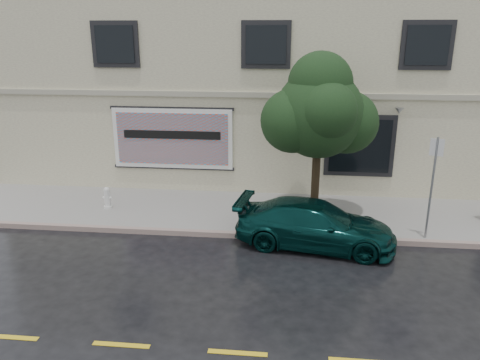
# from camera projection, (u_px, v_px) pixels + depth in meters

# --- Properties ---
(ground) EXTENTS (90.00, 90.00, 0.00)m
(ground) POSITION_uv_depth(u_px,v_px,m) (253.00, 263.00, 11.88)
(ground) COLOR black
(ground) RESTS_ON ground
(sidewalk) EXTENTS (20.00, 3.50, 0.15)m
(sidewalk) POSITION_uv_depth(u_px,v_px,m) (261.00, 213.00, 14.94)
(sidewalk) COLOR gray
(sidewalk) RESTS_ON ground
(curb) EXTENTS (20.00, 0.18, 0.16)m
(curb) POSITION_uv_depth(u_px,v_px,m) (257.00, 236.00, 13.28)
(curb) COLOR gray
(curb) RESTS_ON ground
(road_marking) EXTENTS (19.00, 0.12, 0.01)m
(road_marking) POSITION_uv_depth(u_px,v_px,m) (238.00, 353.00, 8.57)
(road_marking) COLOR gold
(road_marking) RESTS_ON ground
(building) EXTENTS (20.00, 8.12, 7.00)m
(building) POSITION_uv_depth(u_px,v_px,m) (270.00, 85.00, 19.33)
(building) COLOR beige
(building) RESTS_ON ground
(billboard) EXTENTS (4.30, 0.16, 2.20)m
(billboard) POSITION_uv_depth(u_px,v_px,m) (172.00, 139.00, 16.23)
(billboard) COLOR white
(billboard) RESTS_ON ground
(car) EXTENTS (4.53, 2.53, 1.25)m
(car) POSITION_uv_depth(u_px,v_px,m) (315.00, 224.00, 12.67)
(car) COLOR #072B29
(car) RESTS_ON ground
(street_tree) EXTENTS (2.58, 2.58, 4.48)m
(street_tree) POSITION_uv_depth(u_px,v_px,m) (319.00, 114.00, 13.50)
(street_tree) COLOR #2F2415
(street_tree) RESTS_ON sidewalk
(fire_hydrant) EXTENTS (0.29, 0.27, 0.71)m
(fire_hydrant) POSITION_uv_depth(u_px,v_px,m) (107.00, 198.00, 15.06)
(fire_hydrant) COLOR silver
(fire_hydrant) RESTS_ON sidewalk
(sign_pole) EXTENTS (0.34, 0.13, 2.85)m
(sign_pole) POSITION_uv_depth(u_px,v_px,m) (433.00, 180.00, 12.47)
(sign_pole) COLOR gray
(sign_pole) RESTS_ON sidewalk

